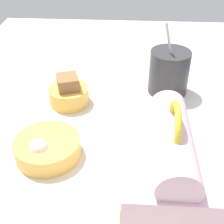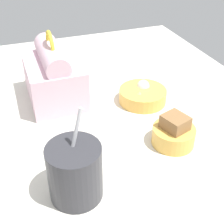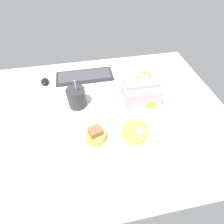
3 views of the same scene
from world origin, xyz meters
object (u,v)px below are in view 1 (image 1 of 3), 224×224
Objects in this scene: soup_cup at (169,71)px; bento_bowl_snacks at (48,147)px; bento_bowl_sandwich at (69,93)px; lunch_bag at (168,170)px.

soup_cup reaches higher than bento_bowl_snacks.
bento_bowl_snacks is (19.61, -0.96, -0.74)cm from bento_bowl_sandwich.
bento_bowl_sandwich is (7.31, -25.58, -3.19)cm from soup_cup.
soup_cup is 26.80cm from bento_bowl_sandwich.
soup_cup reaches higher than bento_bowl_sandwich.
soup_cup is at bearing 105.95° from bento_bowl_sandwich.
bento_bowl_sandwich is at bearing -143.27° from lunch_bag.
lunch_bag reaches higher than soup_cup.
lunch_bag is at bearing -5.34° from soup_cup.
lunch_bag reaches higher than bento_bowl_snacks.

